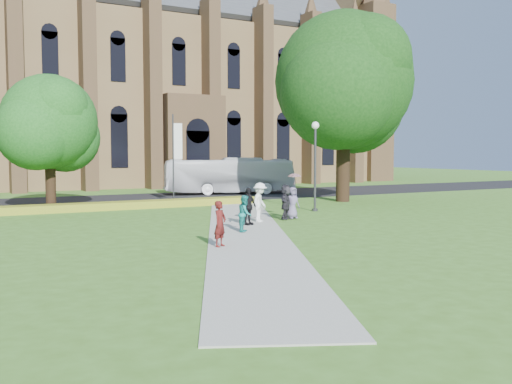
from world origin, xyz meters
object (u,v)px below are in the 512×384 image
tour_coach (230,176)px  large_tree (344,81)px  pedestrian_0 (220,224)px  streetlamp (315,155)px

tour_coach → large_tree: bearing=-146.1°
large_tree → pedestrian_0: (-15.88, -13.45, -7.49)m
tour_coach → pedestrian_0: (-12.11, -23.75, -0.64)m
large_tree → tour_coach: (-3.77, 10.30, -6.85)m
large_tree → tour_coach: 12.93m
large_tree → tour_coach: size_ratio=1.23×
streetlamp → tour_coach: bearing=83.3°
streetlamp → pedestrian_0: size_ratio=3.15×
large_tree → streetlamp: bearing=-140.7°
streetlamp → pedestrian_0: streetlamp is taller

